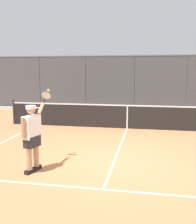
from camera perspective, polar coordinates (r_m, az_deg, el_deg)
name	(u,v)px	position (r m, az deg, el deg)	size (l,w,h in m)	color
ground_plane	(114,161)	(7.18, 3.42, -10.34)	(60.00, 60.00, 0.00)	#C67A4C
court_line_markings	(101,194)	(5.44, 0.71, -16.90)	(7.73, 10.40, 0.01)	white
fence_backdrop	(135,84)	(15.62, 7.68, 5.80)	(19.40, 1.37, 3.11)	#474C51
tennis_net	(127,116)	(10.94, 6.16, -0.93)	(9.93, 0.09, 1.07)	#2D2D2D
tennis_player	(32,134)	(6.45, -13.66, -4.43)	(0.36, 1.36, 1.86)	black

